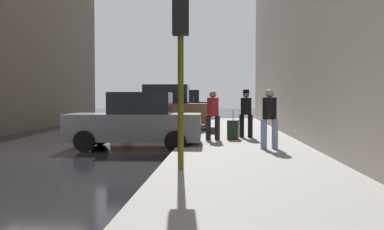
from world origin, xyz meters
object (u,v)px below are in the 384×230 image
Objects in this scene: parked_gray_coupe at (136,122)px; pedestrian_with_fedora at (246,111)px; fire_hydrant at (199,124)px; duffel_bag at (214,130)px; pedestrian_in_red_jacket at (213,113)px; parked_bronze_suv at (163,110)px; pedestrian_in_jeans at (269,116)px; parked_blue_sedan at (176,111)px; traffic_light at (181,40)px; parked_black_suv at (183,106)px; rolling_suitcase at (233,130)px.

pedestrian_with_fedora reaches higher than parked_gray_coupe.
duffel_bag is at bearing -42.13° from fire_hydrant.
fire_hydrant is at bearing 137.87° from duffel_bag.
duffel_bag is (0.00, 2.71, -0.81)m from pedestrian_in_red_jacket.
pedestrian_in_jeans is at bearing -62.64° from parked_bronze_suv.
fire_hydrant is at bearing -49.07° from parked_bronze_suv.
pedestrian_in_red_jacket reaches higher than parked_blue_sedan.
fire_hydrant is at bearing 130.34° from pedestrian_with_fedora.
fire_hydrant is 0.20× the size of traffic_light.
duffel_bag is (-1.22, 1.60, -0.85)m from pedestrian_with_fedora.
parked_blue_sedan is at bearing 101.77° from pedestrian_in_red_jacket.
parked_blue_sedan is 11.89m from pedestrian_in_red_jacket.
pedestrian_with_fedora is (3.64, -16.08, 0.10)m from parked_black_suv.
pedestrian_in_red_jacket is at bearing 84.80° from traffic_light.
parked_black_suv reaches higher than duffel_bag.
parked_gray_coupe is 2.78m from pedestrian_in_red_jacket.
duffel_bag is (2.43, 4.06, -0.56)m from parked_gray_coupe.
pedestrian_in_jeans is (0.43, -3.63, -0.03)m from pedestrian_with_fedora.
pedestrian_in_jeans reaches higher than duffel_bag.
parked_black_suv is 1.29× the size of traffic_light.
parked_bronze_suv is at bearing 117.36° from pedestrian_in_jeans.
pedestrian_with_fedora is at bearing 42.37° from pedestrian_in_red_jacket.
rolling_suitcase is (-0.50, -0.74, -0.65)m from pedestrian_with_fedora.
duffel_bag is (2.43, -14.48, -0.74)m from parked_black_suv.
parked_bronze_suv is 2.70× the size of pedestrian_in_red_jacket.
rolling_suitcase is at bearing -124.08° from pedestrian_with_fedora.
parked_bronze_suv reaches higher than rolling_suitcase.
traffic_light is at bearing -93.66° from duffel_bag.
rolling_suitcase is at bearing -79.43° from parked_black_suv.
parked_bronze_suv is at bearing 122.17° from rolling_suitcase.
duffel_bag is at bearing 59.11° from parked_gray_coupe.
parked_gray_coupe is 4.25m from pedestrian_in_jeans.
parked_black_suv reaches higher than fire_hydrant.
parked_bronze_suv is at bearing 114.33° from pedestrian_in_red_jacket.
duffel_bag is at bearing 86.34° from traffic_light.
pedestrian_with_fedora is 4.04× the size of duffel_bag.
parked_blue_sedan is 2.49× the size of pedestrian_in_red_jacket.
parked_gray_coupe is 6.02× the size of fire_hydrant.
fire_hydrant is (1.80, -13.92, -0.54)m from parked_black_suv.
parked_black_suv reaches higher than rolling_suitcase.
pedestrian_in_red_jacket is at bearing -81.98° from parked_black_suv.
pedestrian_with_fedora is at bearing 76.37° from traffic_light.
parked_black_suv is at bearing 97.38° from fire_hydrant.
parked_bronze_suv reaches higher than pedestrian_in_red_jacket.
fire_hydrant is 1.60× the size of duffel_bag.
pedestrian_in_red_jacket is (2.42, -5.36, 0.07)m from parked_bronze_suv.
fire_hydrant is 6.25m from pedestrian_in_jeans.
traffic_light reaches higher than parked_black_suv.
rolling_suitcase is at bearing 27.19° from pedestrian_in_red_jacket.
parked_gray_coupe is at bearing -151.00° from pedestrian_in_red_jacket.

